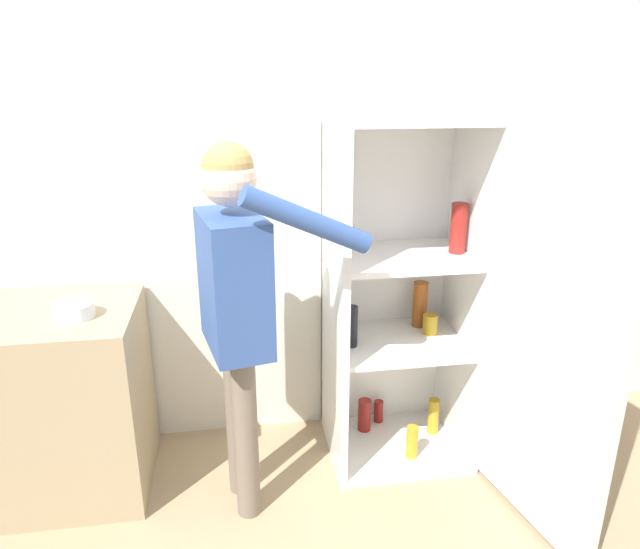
% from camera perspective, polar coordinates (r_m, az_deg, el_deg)
% --- Properties ---
extents(ground_plane, '(12.00, 12.00, 0.00)m').
position_cam_1_polar(ground_plane, '(2.66, 2.58, -25.57)').
color(ground_plane, tan).
extents(wall_back, '(7.00, 0.06, 2.55)m').
position_cam_1_polar(wall_back, '(2.92, -0.89, 7.39)').
color(wall_back, silver).
rests_on(wall_back, ground_plane).
extents(refrigerator, '(0.87, 1.26, 1.71)m').
position_cam_1_polar(refrigerator, '(2.75, 10.90, -3.04)').
color(refrigerator, white).
rests_on(refrigerator, ground_plane).
extents(person, '(0.70, 0.54, 1.64)m').
position_cam_1_polar(person, '(2.35, -8.36, -1.43)').
color(person, '#726656').
rests_on(person, ground_plane).
extents(counter, '(0.72, 0.64, 0.89)m').
position_cam_1_polar(counter, '(2.95, -24.21, -11.50)').
color(counter, tan).
rests_on(counter, ground_plane).
extents(bowl, '(0.17, 0.17, 0.06)m').
position_cam_1_polar(bowl, '(2.65, -23.40, -3.31)').
color(bowl, white).
rests_on(bowl, counter).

